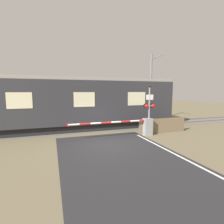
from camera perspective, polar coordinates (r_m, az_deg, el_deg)
ground_plane at (r=10.58m, az=-1.77°, el=-10.08°), size 80.00×80.00×0.00m
track_bed at (r=14.73m, az=-6.91°, el=-5.19°), size 36.00×3.20×0.13m
train at (r=14.30m, az=-10.09°, el=2.80°), size 15.19×3.20×4.11m
crossing_barrier at (r=12.28m, az=9.65°, el=-4.53°), size 5.82×0.44×1.19m
signal_post at (r=12.48m, az=12.09°, el=1.75°), size 0.85×0.26×3.51m
catenary_pole at (r=18.61m, az=12.59°, el=8.05°), size 0.20×1.90×6.77m
roadside_fence at (r=13.41m, az=16.19°, el=-4.31°), size 3.88×0.06×1.10m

